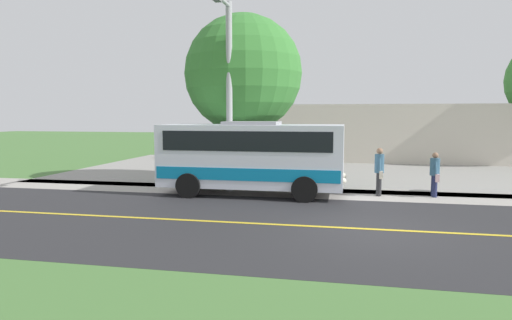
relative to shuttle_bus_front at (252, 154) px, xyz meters
The scene contains 11 objects.
ground_plane 6.26m from the shuttle_bus_front, 42.00° to the left, with size 120.00×120.00×0.00m, color #477238.
road_surface 6.25m from the shuttle_bus_front, 42.00° to the left, with size 8.00×100.00×0.01m, color #28282B.
sidewalk 4.39m from the shuttle_bus_front, 99.62° to the left, with size 2.40×100.00×0.01m, color #9E9991.
parking_lot_surface 10.69m from the shuttle_bus_front, 138.16° to the left, with size 14.00×36.00×0.01m, color gray.
road_centre_line 6.25m from the shuttle_bus_front, 42.00° to the left, with size 0.16×100.00×0.00m, color gold.
shuttle_bus_front is the anchor object (origin of this frame).
pedestrian_with_bags 6.68m from the shuttle_bus_front, 96.75° to the left, with size 0.72×0.34×1.62m.
pedestrian_waiting 4.72m from the shuttle_bus_front, 97.68° to the left, with size 0.72×0.34×1.77m.
street_light_pole 2.71m from the shuttle_bus_front, 109.54° to the right, with size 1.97×0.24×7.21m.
tree_curbside 4.45m from the shuttle_bus_front, 160.91° to the right, with size 5.09×5.09×7.29m.
commercial_building 17.76m from the shuttle_bus_front, 162.01° to the left, with size 10.00×20.27×3.62m, color beige.
Camera 1 is at (11.88, -0.57, 2.98)m, focal length 31.67 mm.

